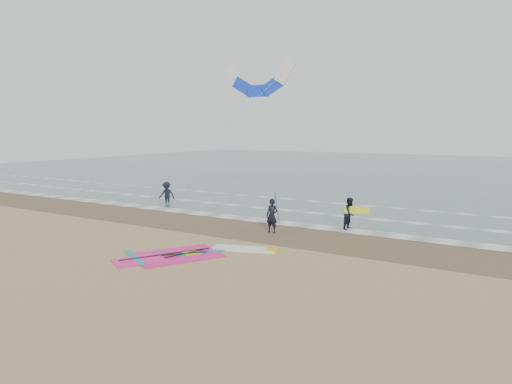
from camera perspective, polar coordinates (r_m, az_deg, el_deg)
The scene contains 11 objects.
ground at distance 19.28m, azimuth -7.00°, elevation -8.29°, with size 120.00×120.00×0.00m, color tan.
sea_water at distance 63.90m, azimuth 20.22°, elevation 2.54°, with size 120.00×80.00×0.02m, color #47605E.
wet_sand_band at distance 24.16m, azimuth 1.72°, elevation -4.93°, with size 120.00×5.00×0.01m, color brown.
foam_waterline at distance 28.05m, azimuth 6.11°, elevation -3.13°, with size 120.00×9.15×0.02m.
windsurf_rig at distance 19.93m, azimuth -7.50°, elevation -7.65°, with size 5.94×5.62×0.14m.
person_standing at distance 23.67m, azimuth 2.01°, elevation -2.99°, with size 0.65×0.43×1.79m, color black.
person_walking at distance 24.94m, azimuth 11.68°, elevation -2.66°, with size 0.84×0.66×1.73m, color black.
person_wading at distance 34.22m, azimuth -11.10°, elevation 0.28°, with size 1.22×0.70×1.88m, color black.
held_pole at distance 23.46m, azimuth 2.65°, elevation -2.05°, with size 0.17×0.86×1.82m.
carried_kiteboard at distance 24.68m, azimuth 12.50°, elevation -2.25°, with size 1.30×0.51×0.39m.
surf_kite at distance 34.30m, azimuth 0.23°, elevation 13.54°, with size 8.37×4.30×9.08m.
Camera 1 is at (11.34, -14.66, 5.32)m, focal length 32.00 mm.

